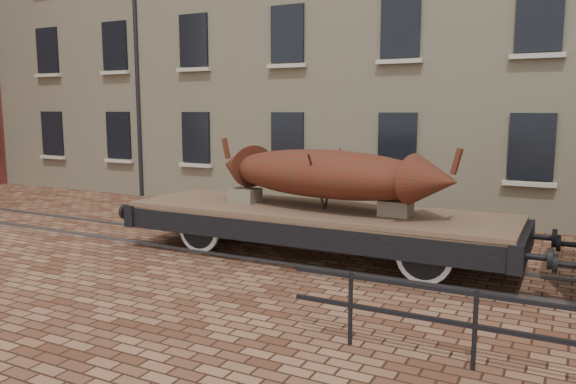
% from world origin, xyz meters
% --- Properties ---
extents(ground, '(90.00, 90.00, 0.00)m').
position_xyz_m(ground, '(0.00, 0.00, 0.00)').
color(ground, '#4E2B1C').
extents(rail_track, '(30.00, 1.52, 0.06)m').
position_xyz_m(rail_track, '(0.00, 0.00, 0.03)').
color(rail_track, '#59595E').
rests_on(rail_track, ground).
extents(flatcar_wagon, '(9.17, 2.49, 1.38)m').
position_xyz_m(flatcar_wagon, '(0.74, 0.00, 0.86)').
color(flatcar_wagon, brown).
rests_on(flatcar_wagon, ground).
extents(iron_boat, '(5.68, 2.32, 1.40)m').
position_xyz_m(iron_boat, '(0.95, -0.00, 1.82)').
color(iron_boat, '#5D190D').
rests_on(iron_boat, flatcar_wagon).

